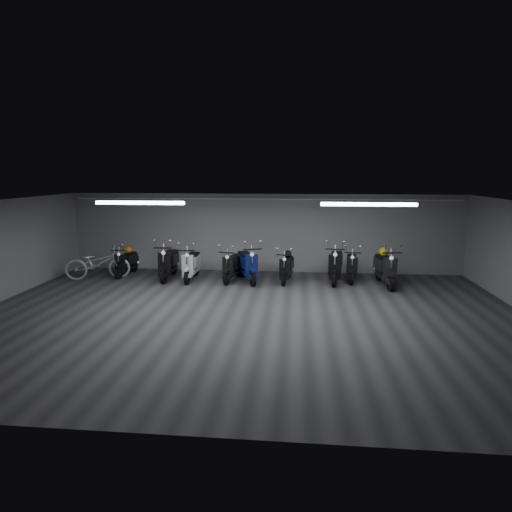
# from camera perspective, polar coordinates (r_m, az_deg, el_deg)

# --- Properties ---
(floor) EXTENTS (14.00, 10.00, 0.01)m
(floor) POSITION_cam_1_polar(r_m,az_deg,el_deg) (10.78, -1.18, -8.07)
(floor) COLOR #363638
(floor) RESTS_ON ground
(ceiling) EXTENTS (14.00, 10.00, 0.01)m
(ceiling) POSITION_cam_1_polar(r_m,az_deg,el_deg) (10.21, -1.24, 7.00)
(ceiling) COLOR gray
(ceiling) RESTS_ON ground
(back_wall) EXTENTS (14.00, 0.01, 2.80)m
(back_wall) POSITION_cam_1_polar(r_m,az_deg,el_deg) (15.32, 0.97, 3.08)
(back_wall) COLOR gray
(back_wall) RESTS_ON ground
(front_wall) EXTENTS (14.00, 0.01, 2.80)m
(front_wall) POSITION_cam_1_polar(r_m,az_deg,el_deg) (5.66, -7.24, -11.11)
(front_wall) COLOR gray
(front_wall) RESTS_ON ground
(fluor_strip_left) EXTENTS (2.40, 0.18, 0.08)m
(fluor_strip_left) POSITION_cam_1_polar(r_m,az_deg,el_deg) (11.91, -15.25, 6.88)
(fluor_strip_left) COLOR white
(fluor_strip_left) RESTS_ON ceiling
(fluor_strip_right) EXTENTS (2.40, 0.18, 0.08)m
(fluor_strip_right) POSITION_cam_1_polar(r_m,az_deg,el_deg) (11.29, 14.79, 6.70)
(fluor_strip_right) COLOR white
(fluor_strip_right) RESTS_ON ceiling
(conduit) EXTENTS (13.60, 0.05, 0.05)m
(conduit) POSITION_cam_1_polar(r_m,az_deg,el_deg) (15.11, 0.96, 7.62)
(conduit) COLOR white
(conduit) RESTS_ON back_wall
(scooter_0) EXTENTS (0.70, 1.69, 1.23)m
(scooter_0) POSITION_cam_1_polar(r_m,az_deg,el_deg) (15.46, -17.00, -0.29)
(scooter_0) COLOR black
(scooter_0) RESTS_ON floor
(scooter_1) EXTENTS (0.72, 1.98, 1.46)m
(scooter_1) POSITION_cam_1_polar(r_m,az_deg,el_deg) (14.58, -11.65, -0.24)
(scooter_1) COLOR black
(scooter_1) RESTS_ON floor
(scooter_2) EXTENTS (0.62, 1.85, 1.38)m
(scooter_2) POSITION_cam_1_polar(r_m,az_deg,el_deg) (14.32, -8.66, -0.50)
(scooter_2) COLOR silver
(scooter_2) RESTS_ON floor
(scooter_3) EXTENTS (0.93, 1.83, 1.30)m
(scooter_3) POSITION_cam_1_polar(r_m,az_deg,el_deg) (14.08, -3.13, -0.74)
(scooter_3) COLOR black
(scooter_3) RESTS_ON floor
(scooter_4) EXTENTS (1.33, 2.08, 1.47)m
(scooter_4) POSITION_cam_1_polar(r_m,az_deg,el_deg) (13.95, -1.16, -0.48)
(scooter_4) COLOR navy
(scooter_4) RESTS_ON floor
(scooter_5) EXTENTS (0.77, 1.72, 1.24)m
(scooter_5) POSITION_cam_1_polar(r_m,az_deg,el_deg) (13.97, 4.13, -0.99)
(scooter_5) COLOR black
(scooter_5) RESTS_ON floor
(scooter_7) EXTENTS (0.95, 2.08, 1.49)m
(scooter_7) POSITION_cam_1_polar(r_m,az_deg,el_deg) (14.11, 10.63, -0.50)
(scooter_7) COLOR black
(scooter_7) RESTS_ON floor
(scooter_8) EXTENTS (0.77, 1.80, 1.30)m
(scooter_8) POSITION_cam_1_polar(r_m,az_deg,el_deg) (14.41, 12.70, -0.73)
(scooter_8) COLOR black
(scooter_8) RESTS_ON floor
(scooter_9) EXTENTS (0.83, 2.02, 1.47)m
(scooter_9) POSITION_cam_1_polar(r_m,az_deg,el_deg) (14.02, 16.92, -0.92)
(scooter_9) COLOR black
(scooter_9) RESTS_ON floor
(bicycle) EXTENTS (2.19, 1.35, 1.34)m
(bicycle) POSITION_cam_1_polar(r_m,az_deg,el_deg) (15.25, -20.44, -0.45)
(bicycle) COLOR silver
(bicycle) RESTS_ON floor
(helmet_0) EXTENTS (0.25, 0.25, 0.25)m
(helmet_0) POSITION_cam_1_polar(r_m,az_deg,el_deg) (14.14, 4.29, 0.28)
(helmet_0) COLOR black
(helmet_0) RESTS_ON scooter_5
(helmet_1) EXTENTS (0.28, 0.28, 0.28)m
(helmet_1) POSITION_cam_1_polar(r_m,az_deg,el_deg) (14.22, 16.69, 0.55)
(helmet_1) COLOR yellow
(helmet_1) RESTS_ON scooter_9
(helmet_2) EXTENTS (0.23, 0.23, 0.23)m
(helmet_2) POSITION_cam_1_polar(r_m,az_deg,el_deg) (15.61, -16.67, 0.82)
(helmet_2) COLOR orange
(helmet_2) RESTS_ON scooter_0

